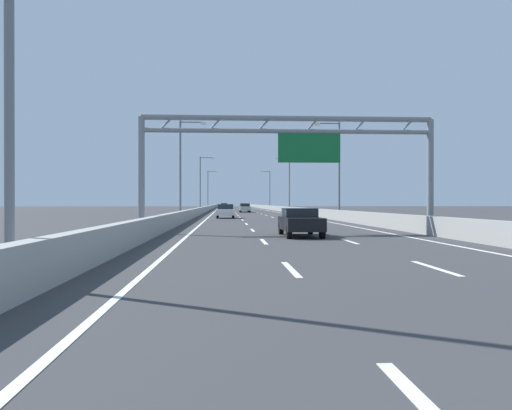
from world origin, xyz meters
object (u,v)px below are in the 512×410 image
Objects in this scene: streetlamp_right_mid at (337,164)px; streetlamp_right_far at (288,181)px; green_car at (224,206)px; streetlamp_left_distant at (209,187)px; silver_car at (245,208)px; streetlamp_left_mid at (183,163)px; streetlamp_left_far at (202,181)px; black_car at (300,221)px; streetlamp_right_distant at (269,187)px; white_car at (225,211)px; sign_gantry at (291,143)px; red_car at (244,207)px; streetlamp_left_near at (21,14)px.

streetlamp_right_mid is 1.00× the size of streetlamp_right_far.
green_car is (-11.14, 45.84, -4.64)m from streetlamp_right_far.
streetlamp_left_distant reaches higher than silver_car.
streetlamp_left_mid reaches higher than silver_car.
streetlamp_left_mid is 39.86m from streetlamp_left_far.
streetlamp_right_far is at bearing 83.66° from black_car.
streetlamp_right_far is at bearing -69.47° from streetlamp_left_distant.
white_car is at bearing -98.21° from streetlamp_right_distant.
streetlamp_right_far reaches higher than sign_gantry.
streetlamp_left_mid is 2.08× the size of red_car.
streetlamp_left_distant reaches higher than sign_gantry.
streetlamp_left_mid is (-7.62, 22.35, 0.56)m from sign_gantry.
streetlamp_left_mid is at bearing -99.86° from red_car.
red_car is at bearing 90.14° from sign_gantry.
sign_gantry is at bearing -89.86° from red_car.
streetlamp_left_distant is at bearing 94.27° from sign_gantry.
silver_car is at bearing 101.80° from streetlamp_right_mid.
streetlamp_right_mid reaches higher than green_car.
silver_car is at bearing -155.02° from streetlamp_right_far.
green_car is 0.93× the size of red_car.
streetlamp_right_distant is at bearing 0.00° from streetlamp_left_distant.
white_car is at bearing -86.90° from streetlamp_left_distant.
streetlamp_left_distant is at bearing 94.18° from black_car.
streetlamp_right_mid is at bearing 74.07° from black_car.
streetlamp_left_near is at bearing -110.53° from streetlamp_right_mid.
streetlamp_left_near is at bearing -95.25° from white_car.
streetlamp_left_distant is 14.93m from streetlamp_right_distant.
streetlamp_left_mid is at bearing -101.43° from silver_car.
streetlamp_left_far reaches higher than sign_gantry.
streetlamp_left_near is 2.14× the size of black_car.
streetlamp_left_far is at bearing 90.00° from streetlamp_left_mid.
silver_car reaches higher than black_car.
streetlamp_left_far is 2.24× the size of green_car.
silver_car is (-7.59, 36.33, -4.64)m from streetlamp_right_mid.
silver_car is (-0.27, 58.68, -4.08)m from sign_gantry.
green_car is 81.21m from white_car.
sign_gantry reaches higher than silver_car.
red_car is at bearing -101.47° from streetlamp_right_distant.
streetlamp_left_far is at bearing 96.98° from sign_gantry.
silver_car is (7.34, -3.53, -4.64)m from streetlamp_left_far.
streetlamp_right_mid is (7.31, 22.35, 0.56)m from sign_gantry.
streetlamp_right_far is 1.00× the size of streetlamp_left_distant.
streetlamp_right_far is (0.00, 39.86, 0.00)m from streetlamp_right_mid.
sign_gantry is 23.52m from streetlamp_right_mid.
streetlamp_left_mid is at bearing 106.84° from black_car.
red_car is at bearing 22.02° from streetlamp_left_far.
silver_car is (-0.11, -6.55, -0.00)m from red_car.
sign_gantry is 19.11m from streetlamp_left_near.
streetlamp_left_mid and streetlamp_right_distant have the same top height.
silver_car is at bearing 90.32° from black_car.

